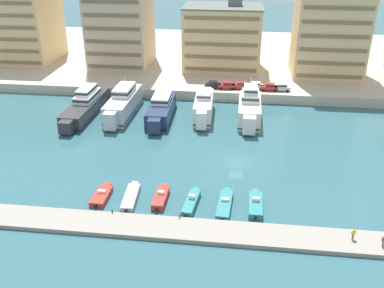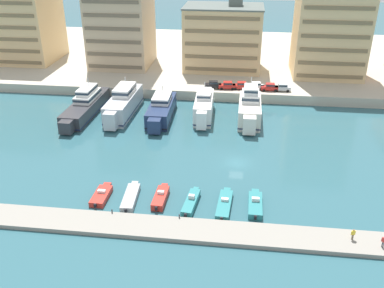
{
  "view_description": "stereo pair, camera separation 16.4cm",
  "coord_description": "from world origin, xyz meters",
  "px_view_note": "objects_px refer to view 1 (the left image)",
  "views": [
    {
      "loc": [
        0.07,
        -66.98,
        37.12
      ],
      "look_at": [
        -8.22,
        1.54,
        2.5
      ],
      "focal_mm": 40.0,
      "sensor_mm": 36.0,
      "label": 1
    },
    {
      "loc": [
        0.23,
        -66.96,
        37.12
      ],
      "look_at": [
        -8.22,
        1.54,
        2.5
      ],
      "focal_mm": 40.0,
      "sensor_mm": 36.0,
      "label": 2
    }
  ],
  "objects_px": {
    "car_white_center_left": "(255,85)",
    "motorboat_teal_center_right": "(256,204)",
    "yacht_silver_left": "(123,103)",
    "car_silver_center_right": "(282,87)",
    "yacht_white_center_left": "(204,107)",
    "car_red_left": "(227,85)",
    "car_red_mid_left": "(241,85)",
    "motorboat_red_mid_left": "(161,197)",
    "motorboat_grey_left": "(131,197)",
    "yacht_charcoal_far_left": "(86,105)",
    "car_red_center": "(269,87)",
    "motorboat_red_far_left": "(102,195)",
    "pedestrian_near_edge": "(384,241)",
    "yacht_navy_mid_left": "(161,110)",
    "pedestrian_mid_deck": "(354,233)",
    "car_black_far_left": "(213,84)",
    "motorboat_teal_center_left": "(191,202)",
    "yacht_ivory_center": "(250,108)",
    "motorboat_teal_center": "(225,204)"
  },
  "relations": [
    {
      "from": "motorboat_red_mid_left",
      "to": "motorboat_teal_center_right",
      "type": "height_order",
      "value": "motorboat_red_mid_left"
    },
    {
      "from": "car_red_center",
      "to": "pedestrian_near_edge",
      "type": "xyz_separation_m",
      "value": [
        12.45,
        -53.9,
        -1.69
      ]
    },
    {
      "from": "car_red_left",
      "to": "car_red_center",
      "type": "xyz_separation_m",
      "value": [
        10.23,
        -0.01,
        0.0
      ]
    },
    {
      "from": "yacht_charcoal_far_left",
      "to": "car_red_left",
      "type": "bearing_deg",
      "value": 24.47
    },
    {
      "from": "car_red_center",
      "to": "yacht_navy_mid_left",
      "type": "bearing_deg",
      "value": -149.08
    },
    {
      "from": "motorboat_red_mid_left",
      "to": "car_black_far_left",
      "type": "height_order",
      "value": "car_black_far_left"
    },
    {
      "from": "car_white_center_left",
      "to": "yacht_navy_mid_left",
      "type": "bearing_deg",
      "value": -144.08
    },
    {
      "from": "motorboat_red_far_left",
      "to": "car_red_center",
      "type": "height_order",
      "value": "car_red_center"
    },
    {
      "from": "car_red_left",
      "to": "car_red_mid_left",
      "type": "distance_m",
      "value": 3.39
    },
    {
      "from": "yacht_white_center_left",
      "to": "car_silver_center_right",
      "type": "xyz_separation_m",
      "value": [
        17.69,
        12.76,
        0.91
      ]
    },
    {
      "from": "yacht_navy_mid_left",
      "to": "car_white_center_left",
      "type": "bearing_deg",
      "value": 35.92
    },
    {
      "from": "motorboat_grey_left",
      "to": "car_silver_center_right",
      "type": "xyz_separation_m",
      "value": [
        25.62,
        46.49,
        2.86
      ]
    },
    {
      "from": "yacht_charcoal_far_left",
      "to": "car_silver_center_right",
      "type": "relative_size",
      "value": 5.48
    },
    {
      "from": "yacht_charcoal_far_left",
      "to": "car_white_center_left",
      "type": "bearing_deg",
      "value": 21.17
    },
    {
      "from": "motorboat_teal_center_left",
      "to": "pedestrian_mid_deck",
      "type": "bearing_deg",
      "value": -15.34
    },
    {
      "from": "yacht_charcoal_far_left",
      "to": "car_red_mid_left",
      "type": "distance_m",
      "value": 37.15
    },
    {
      "from": "yacht_silver_left",
      "to": "car_red_left",
      "type": "xyz_separation_m",
      "value": [
        22.5,
        13.01,
        0.82
      ]
    },
    {
      "from": "motorboat_red_mid_left",
      "to": "car_red_mid_left",
      "type": "distance_m",
      "value": 47.75
    },
    {
      "from": "yacht_charcoal_far_left",
      "to": "car_red_left",
      "type": "height_order",
      "value": "yacht_charcoal_far_left"
    },
    {
      "from": "yacht_ivory_center",
      "to": "motorboat_red_mid_left",
      "type": "height_order",
      "value": "yacht_ivory_center"
    },
    {
      "from": "yacht_charcoal_far_left",
      "to": "car_red_left",
      "type": "relative_size",
      "value": 5.38
    },
    {
      "from": "car_red_mid_left",
      "to": "car_red_center",
      "type": "relative_size",
      "value": 1.0
    },
    {
      "from": "pedestrian_mid_deck",
      "to": "motorboat_teal_center_right",
      "type": "bearing_deg",
      "value": 151.78
    },
    {
      "from": "yacht_silver_left",
      "to": "car_silver_center_right",
      "type": "distance_m",
      "value": 38.05
    },
    {
      "from": "motorboat_grey_left",
      "to": "car_black_far_left",
      "type": "xyz_separation_m",
      "value": [
        8.96,
        46.44,
        2.86
      ]
    },
    {
      "from": "pedestrian_near_edge",
      "to": "yacht_ivory_center",
      "type": "bearing_deg",
      "value": 112.78
    },
    {
      "from": "car_white_center_left",
      "to": "motorboat_teal_center_right",
      "type": "bearing_deg",
      "value": -90.4
    },
    {
      "from": "car_black_far_left",
      "to": "car_silver_center_right",
      "type": "relative_size",
      "value": 1.02
    },
    {
      "from": "car_red_center",
      "to": "car_white_center_left",
      "type": "bearing_deg",
      "value": 170.23
    },
    {
      "from": "motorboat_teal_center",
      "to": "car_red_center",
      "type": "bearing_deg",
      "value": 79.94
    },
    {
      "from": "yacht_navy_mid_left",
      "to": "motorboat_red_far_left",
      "type": "height_order",
      "value": "yacht_navy_mid_left"
    },
    {
      "from": "yacht_charcoal_far_left",
      "to": "car_red_mid_left",
      "type": "xyz_separation_m",
      "value": [
        34.24,
        14.37,
        1.24
      ]
    },
    {
      "from": "car_black_far_left",
      "to": "motorboat_teal_center",
      "type": "bearing_deg",
      "value": -83.34
    },
    {
      "from": "motorboat_red_mid_left",
      "to": "motorboat_red_far_left",
      "type": "bearing_deg",
      "value": -177.35
    },
    {
      "from": "yacht_silver_left",
      "to": "motorboat_teal_center_right",
      "type": "relative_size",
      "value": 2.72
    },
    {
      "from": "yacht_ivory_center",
      "to": "car_red_mid_left",
      "type": "height_order",
      "value": "yacht_ivory_center"
    },
    {
      "from": "car_white_center_left",
      "to": "motorboat_teal_center",
      "type": "bearing_deg",
      "value": -95.94
    },
    {
      "from": "motorboat_red_far_left",
      "to": "motorboat_grey_left",
      "type": "distance_m",
      "value": 4.58
    },
    {
      "from": "pedestrian_near_edge",
      "to": "yacht_charcoal_far_left",
      "type": "bearing_deg",
      "value": 143.34
    },
    {
      "from": "motorboat_red_far_left",
      "to": "yacht_white_center_left",
      "type": "bearing_deg",
      "value": 69.7
    },
    {
      "from": "car_white_center_left",
      "to": "car_silver_center_right",
      "type": "relative_size",
      "value": 1.01
    },
    {
      "from": "motorboat_red_mid_left",
      "to": "car_white_center_left",
      "type": "height_order",
      "value": "car_white_center_left"
    },
    {
      "from": "yacht_charcoal_far_left",
      "to": "motorboat_teal_center_right",
      "type": "xyz_separation_m",
      "value": [
        37.42,
        -32.02,
        -1.58
      ]
    },
    {
      "from": "motorboat_red_mid_left",
      "to": "car_red_left",
      "type": "bearing_deg",
      "value": 80.38
    },
    {
      "from": "yacht_navy_mid_left",
      "to": "motorboat_teal_center_right",
      "type": "xyz_separation_m",
      "value": [
        20.24,
        -31.73,
        -1.49
      ]
    },
    {
      "from": "motorboat_grey_left",
      "to": "motorboat_red_mid_left",
      "type": "xyz_separation_m",
      "value": [
        4.62,
        0.34,
        0.09
      ]
    },
    {
      "from": "car_black_far_left",
      "to": "car_red_center",
      "type": "relative_size",
      "value": 1.02
    },
    {
      "from": "motorboat_teal_center_right",
      "to": "car_red_left",
      "type": "relative_size",
      "value": 1.74
    },
    {
      "from": "car_red_center",
      "to": "car_black_far_left",
      "type": "bearing_deg",
      "value": 179.65
    },
    {
      "from": "yacht_charcoal_far_left",
      "to": "car_red_center",
      "type": "xyz_separation_m",
      "value": [
        41.1,
        14.04,
        1.24
      ]
    }
  ]
}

